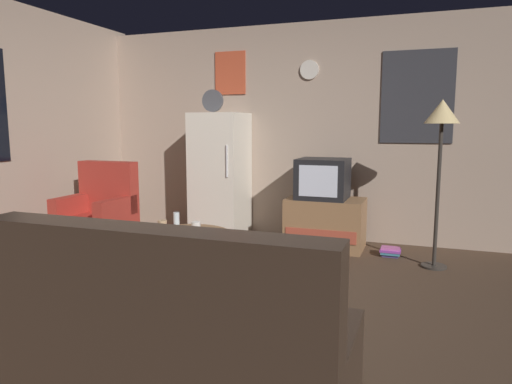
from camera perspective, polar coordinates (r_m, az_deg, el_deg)
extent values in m
plane|color=#4C3828|center=(3.66, -5.50, -13.61)|extent=(12.00, 12.00, 0.00)
cube|color=tan|center=(5.71, 5.00, 7.28)|extent=(5.20, 0.10, 2.54)
cube|color=#333338|center=(5.46, 19.10, 10.92)|extent=(0.76, 0.02, 1.00)
cube|color=#C64C2D|center=(5.96, -3.16, 14.32)|extent=(0.40, 0.02, 0.52)
cylinder|color=silver|center=(5.64, 6.55, 14.61)|extent=(0.22, 0.03, 0.22)
cube|color=silver|center=(5.69, -4.39, 2.04)|extent=(0.60, 0.60, 1.50)
cylinder|color=silver|center=(5.31, -3.60, 3.78)|extent=(0.02, 0.02, 0.36)
cylinder|color=#4C4C51|center=(5.62, -5.31, 11.04)|extent=(0.26, 0.04, 0.26)
cube|color=#8E6642|center=(5.24, 8.47, -3.80)|extent=(0.84, 0.52, 0.55)
cube|color=#AD4733|center=(5.00, 7.84, -5.33)|extent=(0.76, 0.01, 0.13)
cube|color=black|center=(5.17, 8.18, 1.63)|extent=(0.54, 0.50, 0.44)
cube|color=silver|center=(4.92, 7.58, 1.32)|extent=(0.41, 0.01, 0.33)
cylinder|color=#332D28|center=(4.86, 20.89, -8.46)|extent=(0.24, 0.24, 0.02)
cylinder|color=#332D28|center=(4.71, 21.32, -0.38)|extent=(0.04, 0.04, 1.40)
cone|color=#F2D18C|center=(4.67, 21.82, 9.13)|extent=(0.32, 0.32, 0.22)
cylinder|color=#8E6642|center=(4.03, -8.36, -11.28)|extent=(0.72, 0.72, 0.04)
cylinder|color=#8E6642|center=(3.96, -8.43, -8.31)|extent=(0.24, 0.24, 0.43)
cylinder|color=#8E6642|center=(3.91, -8.49, -5.25)|extent=(0.72, 0.72, 0.04)
cylinder|color=silver|center=(4.02, -9.70, -3.50)|extent=(0.05, 0.05, 0.15)
cylinder|color=silver|center=(3.89, -7.34, -4.28)|extent=(0.08, 0.08, 0.09)
cylinder|color=tan|center=(4.00, -11.37, -4.04)|extent=(0.08, 0.08, 0.09)
cube|color=black|center=(3.81, -5.87, -5.06)|extent=(0.15, 0.10, 0.02)
cube|color=#A52D23|center=(5.31, -19.06, -4.86)|extent=(0.68, 0.68, 0.40)
cube|color=#A52D23|center=(5.42, -17.57, 0.64)|extent=(0.68, 0.16, 0.56)
cube|color=#A52D23|center=(5.43, -21.51, -1.47)|extent=(0.12, 0.60, 0.20)
cube|color=#A52D23|center=(5.08, -16.75, -1.87)|extent=(0.12, 0.60, 0.20)
cube|color=#38281E|center=(2.54, -8.81, -18.96)|extent=(1.70, 0.80, 0.40)
cube|color=#38281E|center=(2.12, -13.03, -11.14)|extent=(1.70, 0.20, 0.52)
cube|color=#4A3A76|center=(5.10, 16.09, -7.42)|extent=(0.16, 0.12, 0.03)
cube|color=teal|center=(5.09, 16.10, -7.13)|extent=(0.19, 0.16, 0.03)
cube|color=purple|center=(5.09, 16.11, -6.86)|extent=(0.21, 0.17, 0.02)
cube|color=#C962AB|center=(5.08, 16.12, -6.63)|extent=(0.19, 0.14, 0.02)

